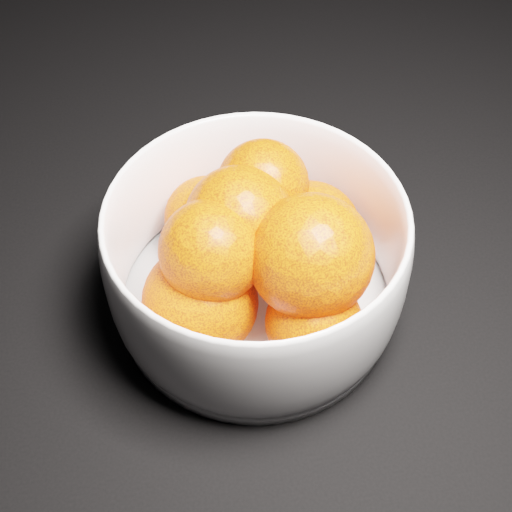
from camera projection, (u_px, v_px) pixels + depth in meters
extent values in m
cube|color=black|center=(471.00, 68.00, 0.69)|extent=(3.00, 3.00, 0.00)
cylinder|color=white|center=(256.00, 300.00, 0.51)|extent=(0.19, 0.19, 0.01)
sphere|color=#FF4809|center=(309.00, 233.00, 0.50)|extent=(0.07, 0.07, 0.07)
sphere|color=#FF4809|center=(207.00, 218.00, 0.51)|extent=(0.06, 0.06, 0.06)
sphere|color=#FF4809|center=(200.00, 302.00, 0.46)|extent=(0.08, 0.08, 0.08)
sphere|color=#FF4809|center=(314.00, 322.00, 0.45)|extent=(0.06, 0.06, 0.06)
sphere|color=#FF4809|center=(263.00, 185.00, 0.47)|extent=(0.06, 0.06, 0.06)
sphere|color=#FF4809|center=(212.00, 251.00, 0.44)|extent=(0.07, 0.07, 0.07)
sphere|color=#FF4809|center=(311.00, 256.00, 0.43)|extent=(0.08, 0.08, 0.08)
sphere|color=#FF4809|center=(239.00, 220.00, 0.45)|extent=(0.07, 0.07, 0.07)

